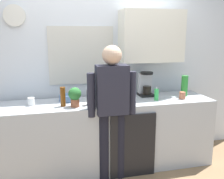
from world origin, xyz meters
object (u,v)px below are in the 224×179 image
object	(u,v)px
bottle_dark_sauce	(89,97)
bottle_amber_beer	(63,97)
bottle_olive_oil	(114,93)
bottle_clear_soda	(184,86)
coffee_maker	(146,85)
cup_terracotta_mug	(182,95)
person_at_sink	(112,103)
potted_plant	(75,96)
dish_soap	(156,94)
mixing_bowl	(68,98)
cup_white_mug	(31,101)

from	to	relation	value
bottle_dark_sauce	bottle_amber_beer	world-z (taller)	bottle_amber_beer
bottle_olive_oil	bottle_clear_soda	xyz separation A→B (m)	(1.03, 0.14, 0.01)
coffee_maker	bottle_clear_soda	world-z (taller)	coffee_maker
coffee_maker	bottle_amber_beer	xyz separation A→B (m)	(-1.13, -0.28, -0.03)
bottle_olive_oil	cup_terracotta_mug	distance (m)	0.92
person_at_sink	bottle_olive_oil	bearing A→B (deg)	58.64
potted_plant	dish_soap	bearing A→B (deg)	2.98
person_at_sink	bottle_clear_soda	bearing A→B (deg)	6.39
mixing_bowl	dish_soap	size ratio (longest dim) A/B	1.22
bottle_amber_beer	bottle_clear_soda	bearing A→B (deg)	4.53
coffee_maker	bottle_amber_beer	distance (m)	1.17
bottle_amber_beer	potted_plant	bearing A→B (deg)	-20.63
potted_plant	cup_terracotta_mug	bearing A→B (deg)	1.28
bottle_clear_soda	person_at_sink	distance (m)	1.15
bottle_dark_sauce	cup_white_mug	size ratio (longest dim) A/B	1.89
bottle_olive_oil	person_at_sink	distance (m)	0.21
coffee_maker	bottle_olive_oil	size ratio (longest dim) A/B	1.32
coffee_maker	person_at_sink	xyz separation A→B (m)	(-0.59, -0.48, -0.08)
bottle_amber_beer	person_at_sink	bearing A→B (deg)	-20.59
bottle_clear_soda	mixing_bowl	distance (m)	1.57
bottle_clear_soda	cup_terracotta_mug	size ratio (longest dim) A/B	3.04
bottle_amber_beer	bottle_clear_soda	size ratio (longest dim) A/B	0.82
bottle_dark_sauce	bottle_olive_oil	distance (m)	0.31
coffee_maker	person_at_sink	bearing A→B (deg)	-140.83
cup_white_mug	dish_soap	world-z (taller)	dish_soap
mixing_bowl	dish_soap	bearing A→B (deg)	-11.54
bottle_olive_oil	potted_plant	xyz separation A→B (m)	(-0.48, -0.04, 0.01)
bottle_clear_soda	potted_plant	xyz separation A→B (m)	(-1.50, -0.18, -0.01)
bottle_amber_beer	bottle_clear_soda	xyz separation A→B (m)	(1.64, 0.13, 0.02)
bottle_amber_beer	cup_white_mug	size ratio (longest dim) A/B	2.42
cup_terracotta_mug	cup_white_mug	bearing A→B (deg)	175.45
potted_plant	bottle_olive_oil	bearing A→B (deg)	4.25
coffee_maker	bottle_olive_oil	distance (m)	0.60
mixing_bowl	cup_terracotta_mug	bearing A→B (deg)	-9.66
person_at_sink	potted_plant	bearing A→B (deg)	148.93
bottle_olive_oil	dish_soap	world-z (taller)	bottle_olive_oil
cup_white_mug	mixing_bowl	distance (m)	0.45
coffee_maker	dish_soap	distance (m)	0.29
coffee_maker	bottle_clear_soda	size ratio (longest dim) A/B	1.18
bottle_amber_beer	mixing_bowl	size ratio (longest dim) A/B	1.05
mixing_bowl	bottle_amber_beer	bearing A→B (deg)	-108.44
bottle_clear_soda	bottle_amber_beer	bearing A→B (deg)	-175.47
bottle_olive_oil	potted_plant	distance (m)	0.48
coffee_maker	bottle_olive_oil	xyz separation A→B (m)	(-0.52, -0.30, -0.02)
bottle_amber_beer	dish_soap	world-z (taller)	bottle_amber_beer
potted_plant	person_at_sink	distance (m)	0.44
coffee_maker	dish_soap	bearing A→B (deg)	-81.38
mixing_bowl	person_at_sink	distance (m)	0.63
cup_white_mug	potted_plant	distance (m)	0.54
coffee_maker	potted_plant	world-z (taller)	coffee_maker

